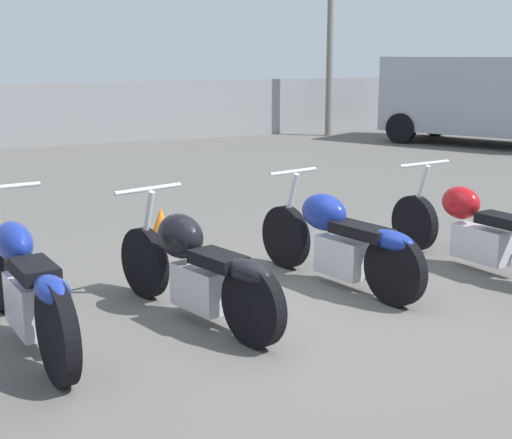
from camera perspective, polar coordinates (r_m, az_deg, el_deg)
The scene contains 8 objects.
ground_plane at distance 5.73m, azimuth 2.89°, elevation -7.70°, with size 60.00×60.00×0.00m, color #5B5954.
fence_back at distance 16.87m, azimuth -16.99°, elevation 8.01°, with size 40.00×0.04×1.41m.
motorcycle_slot_0 at distance 5.31m, azimuth -17.99°, elevation -5.01°, with size 0.70×2.26×1.04m.
motorcycle_slot_1 at distance 5.52m, azimuth -4.81°, elevation -3.90°, with size 0.80×1.97×0.97m.
motorcycle_slot_2 at distance 6.37m, azimuth 6.68°, elevation -1.63°, with size 0.69×1.97×0.98m.
motorcycle_slot_3 at distance 7.11m, azimuth 17.45°, elevation -0.80°, with size 0.68×2.18×0.96m.
parked_van at distance 17.31m, azimuth 18.14°, elevation 9.39°, with size 3.89×4.98×1.98m.
traffic_cone_near at distance 7.66m, azimuth -7.59°, elevation -0.69°, with size 0.34×0.34×0.45m.
Camera 1 is at (-2.58, -4.70, 2.03)m, focal length 50.00 mm.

